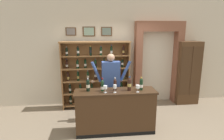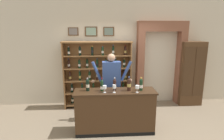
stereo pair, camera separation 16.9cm
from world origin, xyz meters
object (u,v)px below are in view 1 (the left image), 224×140
tasting_counter (115,111)px  tasting_bottle_vin_santo (129,84)px  wine_shelf (96,73)px  tasting_bottle_rosso (102,85)px  tasting_bottle_grappa (88,85)px  side_cabinet (187,73)px  shopkeeper (111,80)px  tasting_bottle_prosecco (115,84)px  wine_glass_right (115,87)px  wine_glass_left (105,88)px  wine_glass_center (138,87)px  tasting_bottle_super_tuscan (141,84)px

tasting_counter → tasting_bottle_vin_santo: 0.70m
wine_shelf → tasting_bottle_rosso: (0.10, -1.41, 0.06)m
tasting_counter → tasting_bottle_grappa: 0.86m
side_cabinet → tasting_counter: bearing=-148.8°
wine_shelf → shopkeeper: (0.35, -0.85, 0.03)m
tasting_counter → tasting_bottle_prosecco: tasting_bottle_prosecco is taller
wine_glass_right → wine_glass_left: (-0.20, 0.01, -0.01)m
side_cabinet → tasting_bottle_vin_santo: side_cabinet is taller
tasting_bottle_grappa → wine_glass_right: 0.59m
tasting_counter → tasting_bottle_rosso: size_ratio=6.12×
tasting_bottle_vin_santo → wine_glass_right: bearing=-162.3°
wine_glass_center → tasting_bottle_vin_santo: bearing=140.0°
tasting_counter → tasting_bottle_grappa: tasting_bottle_grappa is taller
side_cabinet → tasting_bottle_grappa: side_cabinet is taller
side_cabinet → tasting_bottle_rosso: size_ratio=6.63×
tasting_counter → tasting_bottle_vin_santo: (0.30, -0.01, 0.63)m
wine_glass_center → tasting_bottle_grappa: bearing=170.5°
tasting_bottle_vin_santo → wine_glass_left: (-0.53, -0.09, -0.03)m
wine_glass_center → wine_glass_left: (-0.69, 0.03, 0.00)m
side_cabinet → tasting_counter: size_ratio=1.08×
wine_glass_center → tasting_bottle_super_tuscan: bearing=49.9°
tasting_counter → wine_glass_right: bearing=-103.4°
tasting_bottle_prosecco → wine_glass_left: (-0.22, -0.14, -0.02)m
tasting_bottle_vin_santo → tasting_bottle_prosecco: bearing=172.3°
wine_shelf → tasting_bottle_grappa: 1.40m
tasting_counter → shopkeeper: 0.81m
wine_shelf → tasting_bottle_prosecco: (0.38, -1.39, 0.07)m
tasting_bottle_prosecco → tasting_bottle_super_tuscan: tasting_bottle_super_tuscan is taller
tasting_bottle_prosecco → wine_glass_right: bearing=-97.9°
wine_shelf → wine_glass_center: 1.78m
tasting_counter → wine_glass_center: bearing=-16.8°
tasting_bottle_vin_santo → tasting_bottle_super_tuscan: (0.27, 0.00, -0.01)m
tasting_bottle_prosecco → wine_glass_left: tasting_bottle_prosecco is taller
tasting_counter → tasting_bottle_super_tuscan: (0.57, -0.01, 0.62)m
wine_shelf → side_cabinet: 2.81m
side_cabinet → shopkeeper: side_cabinet is taller
shopkeeper → wine_glass_center: 0.87m
tasting_counter → wine_glass_center: (0.46, -0.14, 0.60)m
tasting_counter → wine_glass_center: size_ratio=11.44×
side_cabinet → tasting_bottle_rosso: 3.07m
wine_glass_left → wine_glass_center: bearing=-2.9°
tasting_bottle_grappa → wine_glass_center: tasting_bottle_grappa is taller
tasting_counter → tasting_bottle_prosecco: bearing=101.2°
tasting_bottle_super_tuscan → tasting_bottle_rosso: bearing=178.5°
tasting_bottle_prosecco → tasting_counter: bearing=-78.8°
tasting_bottle_vin_santo → wine_glass_center: size_ratio=2.03×
wine_shelf → tasting_bottle_prosecco: wine_shelf is taller
tasting_counter → tasting_bottle_vin_santo: bearing=-1.6°
side_cabinet → wine_glass_left: 3.08m
wine_shelf → wine_glass_left: bearing=-84.0°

